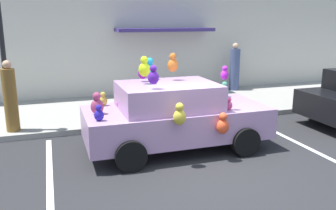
{
  "coord_description": "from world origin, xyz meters",
  "views": [
    {
      "loc": [
        -2.85,
        -6.02,
        2.93
      ],
      "look_at": [
        -0.18,
        1.87,
        0.9
      ],
      "focal_mm": 37.8,
      "sensor_mm": 36.0,
      "label": 1
    }
  ],
  "objects": [
    {
      "name": "storefront_building",
      "position": [
        0.01,
        7.14,
        3.19
      ],
      "size": [
        24.0,
        1.25,
        6.4
      ],
      "color": "beige",
      "rests_on": "ground"
    },
    {
      "name": "street_lamp_post",
      "position": [
        -3.89,
        3.5,
        2.39
      ],
      "size": [
        0.28,
        0.28,
        3.63
      ],
      "color": "black",
      "rests_on": "sidewalk"
    },
    {
      "name": "pedestrian_by_lamp",
      "position": [
        4.16,
        6.42,
        1.01
      ],
      "size": [
        0.39,
        0.39,
        1.87
      ],
      "color": "#44517B",
      "rests_on": "sidewalk"
    },
    {
      "name": "parking_stripe_front",
      "position": [
        2.74,
        1.0,
        0.0
      ],
      "size": [
        0.12,
        3.6,
        0.01
      ],
      "primitive_type": "cube",
      "color": "silver",
      "rests_on": "ground"
    },
    {
      "name": "teddy_bear_on_sidewalk",
      "position": [
        2.16,
        3.93,
        0.45
      ],
      "size": [
        0.34,
        0.28,
        0.64
      ],
      "color": "brown",
      "rests_on": "sidewalk"
    },
    {
      "name": "sidewalk",
      "position": [
        0.0,
        5.0,
        0.07
      ],
      "size": [
        24.0,
        4.0,
        0.15
      ],
      "primitive_type": "cube",
      "color": "gray",
      "rests_on": "ground"
    },
    {
      "name": "plush_covered_car",
      "position": [
        -0.24,
        1.27,
        0.81
      ],
      "size": [
        4.13,
        2.14,
        2.18
      ],
      "color": "#AE85B2",
      "rests_on": "ground"
    },
    {
      "name": "parking_stripe_rear",
      "position": [
        -3.0,
        1.0,
        0.0
      ],
      "size": [
        0.12,
        3.6,
        0.01
      ],
      "primitive_type": "cube",
      "color": "silver",
      "rests_on": "ground"
    },
    {
      "name": "pedestrian_near_shopfront",
      "position": [
        -3.83,
        3.41,
        0.99
      ],
      "size": [
        0.33,
        0.33,
        1.8
      ],
      "color": "brown",
      "rests_on": "sidewalk"
    },
    {
      "name": "ground_plane",
      "position": [
        0.0,
        0.0,
        0.0
      ],
      "size": [
        60.0,
        60.0,
        0.0
      ],
      "primitive_type": "plane",
      "color": "#262628"
    }
  ]
}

